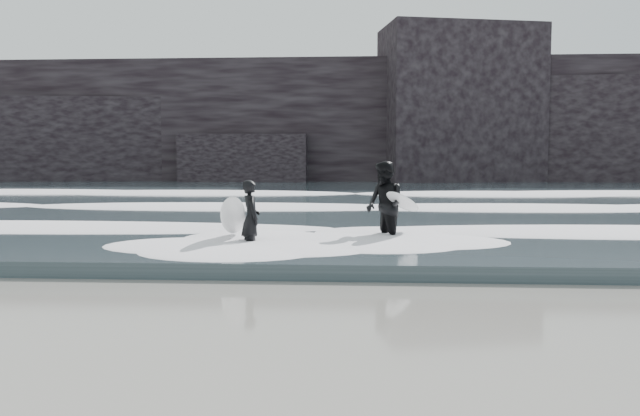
# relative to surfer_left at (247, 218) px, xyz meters

# --- Properties ---
(ground) EXTENTS (120.00, 120.00, 0.00)m
(ground) POSITION_rel_surfer_left_xyz_m (1.43, -5.83, -0.83)
(ground) COLOR brown
(ground) RESTS_ON ground
(sea) EXTENTS (90.00, 52.00, 0.30)m
(sea) POSITION_rel_surfer_left_xyz_m (1.43, 23.17, -0.68)
(sea) COLOR #303E43
(sea) RESTS_ON ground
(headland) EXTENTS (70.00, 9.00, 10.00)m
(headland) POSITION_rel_surfer_left_xyz_m (1.43, 40.17, 4.17)
(headland) COLOR black
(headland) RESTS_ON ground
(foam_near) EXTENTS (60.00, 3.20, 0.20)m
(foam_near) POSITION_rel_surfer_left_xyz_m (1.43, 3.17, -0.43)
(foam_near) COLOR white
(foam_near) RESTS_ON sea
(foam_mid) EXTENTS (60.00, 4.00, 0.24)m
(foam_mid) POSITION_rel_surfer_left_xyz_m (1.43, 10.17, -0.41)
(foam_mid) COLOR white
(foam_mid) RESTS_ON sea
(foam_far) EXTENTS (60.00, 4.80, 0.30)m
(foam_far) POSITION_rel_surfer_left_xyz_m (1.43, 19.17, -0.38)
(foam_far) COLOR white
(foam_far) RESTS_ON sea
(surfer_left) EXTENTS (1.15, 1.90, 1.64)m
(surfer_left) POSITION_rel_surfer_left_xyz_m (0.00, 0.00, 0.00)
(surfer_left) COLOR black
(surfer_left) RESTS_ON ground
(surfer_right) EXTENTS (1.58, 2.01, 2.05)m
(surfer_right) POSITION_rel_surfer_left_xyz_m (3.04, 1.12, 0.20)
(surfer_right) COLOR black
(surfer_right) RESTS_ON ground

